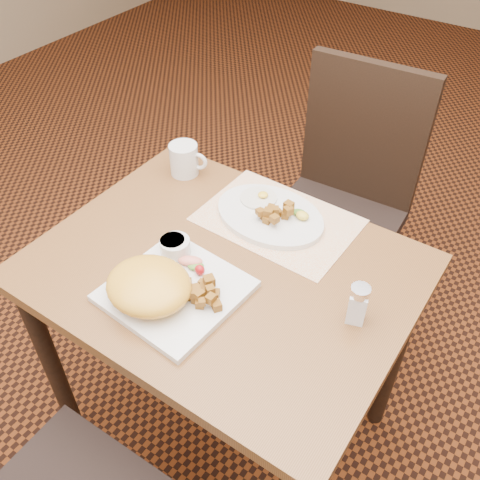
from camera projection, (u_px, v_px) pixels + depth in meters
name	position (u px, v px, depth m)	size (l,w,h in m)	color
ground	(228.00, 423.00, 1.80)	(8.00, 8.00, 0.00)	black
table	(224.00, 296.00, 1.37)	(0.90, 0.70, 0.75)	brown
chair_far	(344.00, 193.00, 1.85)	(0.44, 0.45, 0.97)	black
placemat	(278.00, 220.00, 1.42)	(0.40, 0.28, 0.00)	white
plate_square	(176.00, 291.00, 1.22)	(0.28, 0.28, 0.02)	silver
plate_oval	(270.00, 215.00, 1.42)	(0.30, 0.23, 0.02)	silver
hollandaise_mound	(149.00, 286.00, 1.18)	(0.20, 0.18, 0.07)	yellow
ramekin	(175.00, 246.00, 1.29)	(0.07, 0.07, 0.04)	silver
garnish_sq	(194.00, 264.00, 1.26)	(0.09, 0.05, 0.03)	#387223
fried_egg	(259.00, 198.00, 1.46)	(0.10, 0.10, 0.02)	white
garnish_ov	(301.00, 214.00, 1.40)	(0.05, 0.04, 0.02)	#387223
salt_shaker	(358.00, 303.00, 1.14)	(0.05, 0.05, 0.10)	white
coffee_mug	(185.00, 159.00, 1.55)	(0.11, 0.08, 0.09)	silver
home_fries_sq	(203.00, 292.00, 1.19)	(0.11, 0.09, 0.04)	#935C17
home_fries_ov	(274.00, 213.00, 1.38)	(0.09, 0.09, 0.04)	#935C17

